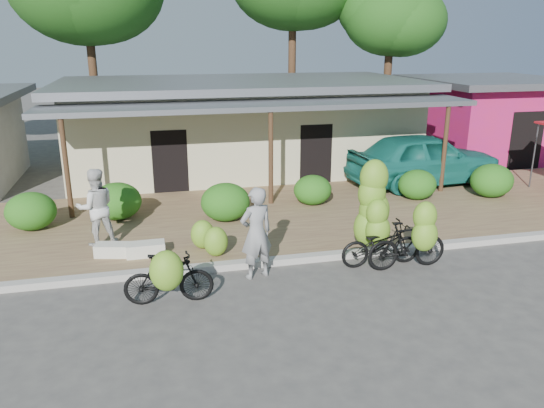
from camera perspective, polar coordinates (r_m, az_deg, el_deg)
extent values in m
plane|color=#454240|center=(10.40, 7.78, -10.35)|extent=(100.00, 100.00, 0.00)
cube|color=#927C4F|center=(14.76, 0.86, -1.36)|extent=(60.00, 6.00, 0.12)
cube|color=#A8A399|center=(12.06, 4.40, -5.77)|extent=(60.00, 0.25, 0.15)
cube|color=beige|center=(20.11, -3.38, 8.06)|extent=(12.00, 6.00, 3.10)
cube|color=slate|center=(19.90, -3.47, 12.82)|extent=(13.00, 7.00, 0.25)
cube|color=black|center=(17.35, -1.62, 5.06)|extent=(1.40, 0.12, 2.20)
cube|color=slate|center=(16.03, -0.88, 10.57)|extent=(13.00, 2.00, 0.15)
cylinder|color=#492D1D|center=(15.18, -21.21, 3.33)|extent=(0.14, 0.14, 2.85)
cylinder|color=#492D1D|center=(15.42, -0.13, 4.73)|extent=(0.14, 0.14, 2.85)
cylinder|color=#492D1D|center=(17.55, 18.05, 5.44)|extent=(0.14, 0.14, 2.85)
cube|color=#C01D51|center=(24.24, 22.13, 8.31)|extent=(5.00, 5.00, 3.00)
cube|color=slate|center=(24.07, 22.58, 12.12)|extent=(6.00, 6.00, 0.25)
cube|color=black|center=(22.38, 25.58, 6.18)|extent=(1.40, 0.12, 2.20)
cylinder|color=#492D1D|center=(24.65, -18.74, 13.92)|extent=(0.36, 0.36, 7.36)
cylinder|color=#492D1D|center=(26.00, 2.17, 15.49)|extent=(0.36, 0.36, 7.87)
cylinder|color=#492D1D|center=(25.58, 12.30, 13.05)|extent=(0.36, 0.36, 6.06)
ellipsoid|color=#1A4C13|center=(25.53, 12.70, 19.08)|extent=(4.29, 4.29, 3.43)
ellipsoid|color=#1A4C13|center=(25.60, 11.37, 19.83)|extent=(3.65, 3.65, 2.92)
ellipsoid|color=#1C5513|center=(14.80, -24.51, -0.71)|extent=(1.25, 1.13, 0.98)
ellipsoid|color=#1C5513|center=(14.83, -16.32, 0.30)|extent=(1.29, 1.16, 1.01)
ellipsoid|color=#1C5513|center=(14.19, -5.04, 0.22)|extent=(1.31, 1.18, 1.02)
ellipsoid|color=#1C5513|center=(15.58, 4.39, 1.53)|extent=(1.12, 1.01, 0.88)
ellipsoid|color=#1C5513|center=(16.65, 15.36, 2.03)|extent=(1.16, 1.04, 0.91)
ellipsoid|color=#1C5513|center=(17.61, 22.56, 2.34)|extent=(1.31, 1.18, 1.03)
cylinder|color=#59595E|center=(19.19, 26.34, 4.67)|extent=(0.05, 0.05, 2.10)
imported|color=black|center=(10.22, -11.05, -7.87)|extent=(1.71, 0.58, 1.01)
ellipsoid|color=#79AB2A|center=(9.45, -11.27, -7.05)|extent=(0.60, 0.51, 0.74)
imported|color=black|center=(11.91, 11.64, -4.30)|extent=(1.84, 0.66, 0.96)
ellipsoid|color=#79AB2A|center=(12.28, 10.40, -2.48)|extent=(0.72, 0.61, 0.90)
ellipsoid|color=#79AB2A|center=(12.19, 10.93, -0.69)|extent=(0.71, 0.60, 0.88)
ellipsoid|color=#79AB2A|center=(12.04, 10.70, 1.12)|extent=(0.64, 0.54, 0.79)
ellipsoid|color=#79AB2A|center=(11.95, 10.93, 2.85)|extent=(0.65, 0.55, 0.81)
ellipsoid|color=#79AB2A|center=(11.98, 11.31, -2.77)|extent=(0.56, 0.48, 0.70)
ellipsoid|color=#79AB2A|center=(11.83, 11.25, -0.94)|extent=(0.50, 0.43, 0.63)
imported|color=black|center=(11.85, 14.35, -4.27)|extent=(1.82, 0.54, 1.09)
ellipsoid|color=#79AB2A|center=(11.16, 16.09, -3.25)|extent=(0.54, 0.46, 0.67)
ellipsoid|color=#79AB2A|center=(11.08, 16.13, -1.26)|extent=(0.49, 0.42, 0.61)
ellipsoid|color=#79AB2A|center=(11.95, -6.08, -4.03)|extent=(0.55, 0.47, 0.69)
ellipsoid|color=#79AB2A|center=(12.42, -7.47, -3.25)|extent=(0.55, 0.47, 0.68)
ellipsoid|color=#79AB2A|center=(13.58, 11.18, -1.84)|extent=(0.47, 0.40, 0.58)
cube|color=beige|center=(12.31, -13.43, -4.74)|extent=(0.86, 0.41, 0.30)
cube|color=beige|center=(12.49, -16.77, -4.74)|extent=(0.82, 0.55, 0.28)
imported|color=gray|center=(10.91, -1.70, -3.15)|extent=(0.82, 0.65, 1.97)
imported|color=silver|center=(13.00, -18.41, -0.35)|extent=(1.02, 0.87, 1.85)
imported|color=#186C61|center=(18.31, 16.04, 4.72)|extent=(5.31, 2.53, 1.75)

